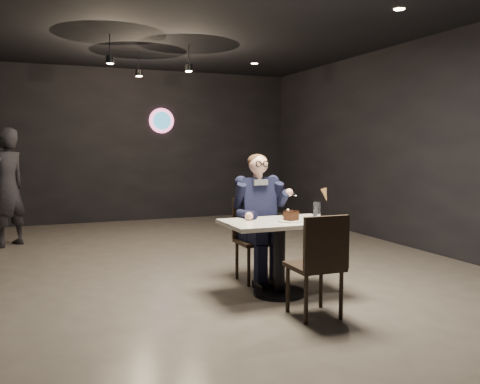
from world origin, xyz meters
name	(u,v)px	position (x,y,z in m)	size (l,w,h in m)	color
floor	(185,273)	(0.00, 0.00, 0.00)	(9.00, 9.00, 0.00)	#6C645A
wall_sign	(162,121)	(0.80, 4.47, 2.00)	(0.50, 0.06, 0.50)	pink
pendant_lights	(146,52)	(0.00, 2.00, 2.88)	(1.40, 1.20, 0.36)	black
main_table	(279,258)	(0.64, -1.21, 0.38)	(1.10, 0.70, 0.75)	white
chair_far	(257,240)	(0.64, -0.66, 0.46)	(0.42, 0.46, 0.92)	black
chair_near	(314,264)	(0.64, -1.89, 0.46)	(0.42, 0.46, 0.92)	black
seated_man	(257,217)	(0.64, -0.66, 0.72)	(0.60, 0.80, 1.44)	black
dessert_plate	(290,221)	(0.70, -1.32, 0.76)	(0.23, 0.23, 0.01)	white
cake_slice	(291,216)	(0.72, -1.30, 0.81)	(0.12, 0.10, 0.09)	black
mint_leaf	(293,212)	(0.73, -1.32, 0.84)	(0.06, 0.04, 0.01)	#2E892D
sundae_glass	(317,211)	(1.04, -1.24, 0.83)	(0.08, 0.08, 0.17)	silver
wafer_cone	(325,195)	(1.11, -1.29, 1.00)	(0.07, 0.07, 0.13)	#AF8C47
passerby	(7,187)	(-2.00, 2.54, 0.88)	(0.64, 0.42, 1.76)	black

